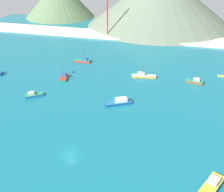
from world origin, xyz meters
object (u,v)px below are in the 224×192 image
Objects in this scene: fishing_boat_2 at (83,60)px; fishing_boat_13 at (64,77)px; fishing_boat_1 at (143,76)px; fishing_boat_4 at (119,102)px; buoy_1 at (73,72)px; fishing_boat_6 at (212,185)px; radio_tower at (107,13)px; fishing_boat_9 at (195,81)px; fishing_boat_0 at (33,95)px.

fishing_boat_2 is 1.04× the size of fishing_boat_13.
fishing_boat_1 is 1.09× the size of fishing_boat_4.
buoy_1 is (-32.56, -3.09, -0.65)m from fishing_boat_1.
radio_tower is (-61.25, 121.04, 14.85)m from fishing_boat_6.
fishing_boat_9 is 84.44m from radio_tower.
fishing_boat_6 is at bearing -63.16° from radio_tower.
fishing_boat_1 is at bearing -18.63° from fishing_boat_2.
fishing_boat_4 is (-4.36, -26.83, 0.06)m from fishing_boat_1.
fishing_boat_13 is (-60.75, 49.80, -0.01)m from fishing_boat_6.
radio_tower reaches higher than fishing_boat_0.
radio_tower is (-0.50, 71.25, 14.85)m from fishing_boat_13.
fishing_boat_1 is 1.31× the size of fishing_boat_2.
fishing_boat_9 reaches higher than buoy_1.
fishing_boat_0 is 91.57m from radio_tower.
fishing_boat_4 is 11.82× the size of buoy_1.
fishing_boat_2 is at bearing 161.37° from fishing_boat_1.
fishing_boat_6 is 78.55m from fishing_boat_13.
fishing_boat_2 is 51.33m from radio_tower.
fishing_boat_1 reaches higher than fishing_boat_4.
fishing_boat_6 is at bearing -85.72° from fishing_boat_9.
fishing_boat_13 is at bearing -98.85° from buoy_1.
fishing_boat_2 is 56.69m from fishing_boat_9.
fishing_boat_9 is (-4.51, 60.26, 0.15)m from fishing_boat_6.
fishing_boat_2 is at bearing 127.05° from fishing_boat_4.
fishing_boat_6 is 1.24× the size of fishing_boat_9.
fishing_boat_0 is 33.77m from fishing_boat_4.
fishing_boat_4 reaches higher than buoy_1.
fishing_boat_9 is at bearing 2.68° from buoy_1.
radio_tower is (-56.74, 60.78, 14.70)m from fishing_boat_9.
radio_tower is (-1.73, 63.36, 15.47)m from buoy_1.
fishing_boat_6 is at bearing -39.34° from fishing_boat_13.
fishing_boat_13 is at bearing -89.60° from radio_tower.
fishing_boat_9 is 0.25× the size of radio_tower.
buoy_1 is (-55.01, -2.57, -0.77)m from fishing_boat_9.
fishing_boat_6 is 82.89m from buoy_1.
radio_tower reaches higher than fishing_boat_1.
buoy_1 is (-28.20, 23.74, -0.72)m from fishing_boat_4.
fishing_boat_2 reaches higher than fishing_boat_6.
fishing_boat_6 is (64.93, -30.77, 0.06)m from fishing_boat_0.
fishing_boat_0 is 0.87× the size of fishing_boat_13.
fishing_boat_6 is (31.32, -33.94, -0.09)m from fishing_boat_4.
fishing_boat_1 reaches higher than fishing_boat_6.
fishing_boat_0 is at bearing -141.69° from fishing_boat_1.
fishing_boat_4 is at bearing -99.23° from fishing_boat_1.
fishing_boat_4 is at bearing -40.09° from buoy_1.
fishing_boat_1 is at bearing 38.31° from fishing_boat_0.
radio_tower reaches higher than fishing_boat_2.
fishing_boat_4 is at bearing -71.04° from radio_tower.
fishing_boat_9 is (60.42, 29.49, 0.21)m from fishing_boat_0.
fishing_boat_1 is 0.36× the size of radio_tower.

